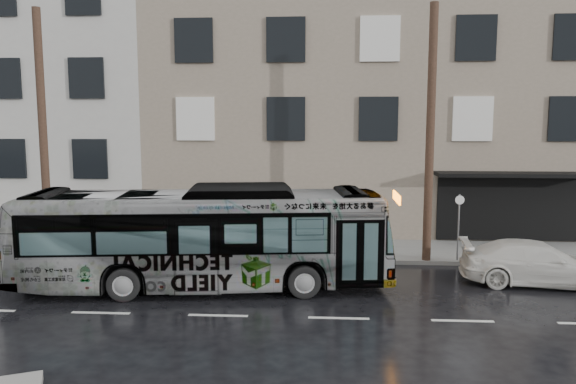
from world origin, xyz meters
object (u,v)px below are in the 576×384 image
utility_pole_rear (43,134)px  bus (204,238)px  sign_post (458,227)px  white_sedan (537,263)px  utility_pole_front (430,135)px

utility_pole_rear → bus: 8.04m
sign_post → white_sedan: sign_post is taller
bus → white_sedan: (10.40, 1.05, -0.90)m
utility_pole_rear → sign_post: utility_pole_rear is taller
utility_pole_rear → sign_post: (15.10, 0.00, -3.30)m
sign_post → bus: (-8.47, -3.37, 0.23)m
utility_pole_rear → bus: size_ratio=0.79×
utility_pole_front → sign_post: 3.48m
bus → white_sedan: bus is taller
utility_pole_front → utility_pole_rear: size_ratio=1.00×
utility_pole_front → utility_pole_rear: (-14.00, 0.00, 0.00)m
sign_post → white_sedan: 3.08m
utility_pole_front → sign_post: bearing=0.0°
utility_pole_rear → white_sedan: size_ratio=1.92×
utility_pole_rear → utility_pole_front: bearing=0.0°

